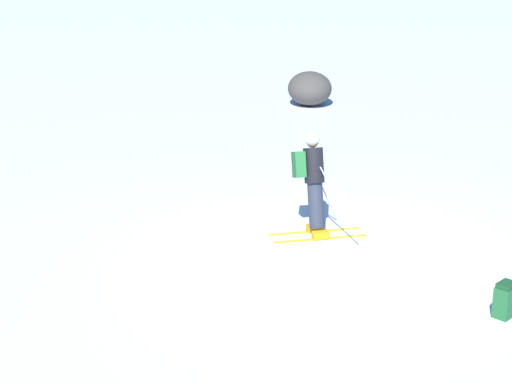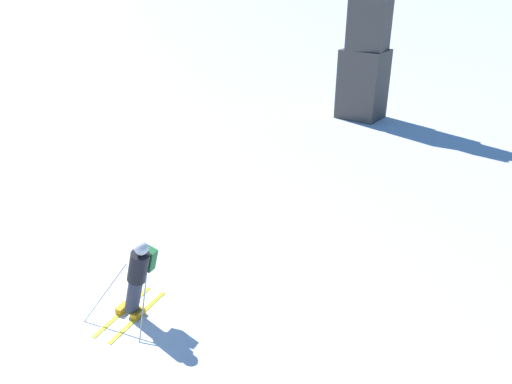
% 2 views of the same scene
% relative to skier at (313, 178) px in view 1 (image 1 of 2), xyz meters
% --- Properties ---
extents(ground_plane, '(300.00, 300.00, 0.00)m').
position_rel_skier_xyz_m(ground_plane, '(-0.98, -0.08, -0.94)').
color(ground_plane, white).
extents(skier, '(1.27, 1.68, 1.73)m').
position_rel_skier_xyz_m(skier, '(0.00, 0.00, 0.00)').
color(skier, yellow).
rests_on(skier, ground).
extents(spare_backpack, '(0.37, 0.37, 0.50)m').
position_rel_skier_xyz_m(spare_backpack, '(-3.40, -2.30, -0.70)').
color(spare_backpack, '#236633').
rests_on(spare_backpack, ground).
extents(exposed_boulder_0, '(1.47, 1.25, 0.95)m').
position_rel_skier_xyz_m(exposed_boulder_0, '(10.12, -0.90, -0.47)').
color(exposed_boulder_0, '#4C4742').
rests_on(exposed_boulder_0, ground).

